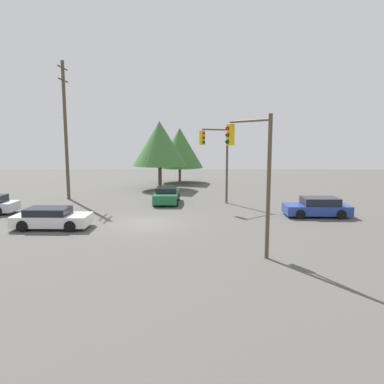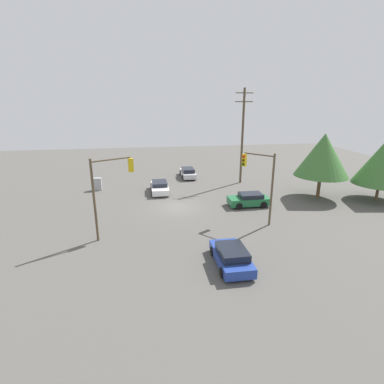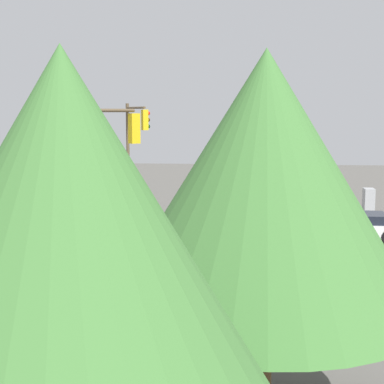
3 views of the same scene
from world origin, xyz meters
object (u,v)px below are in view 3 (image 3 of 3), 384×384
sedan_green (213,273)px  traffic_signal_main (135,141)px  electrical_cabinet (369,201)px  sedan_white (355,226)px  traffic_signal_cross (93,163)px

sedan_green → traffic_signal_main: 14.33m
traffic_signal_main → electrical_cabinet: traffic_signal_main is taller
sedan_white → sedan_green: sedan_green is taller
traffic_signal_cross → traffic_signal_main: bearing=52.4°
sedan_white → traffic_signal_main: traffic_signal_main is taller
sedan_green → traffic_signal_cross: (0.65, 4.09, 3.53)m
sedan_white → traffic_signal_main: (4.30, 11.14, 3.69)m
sedan_white → sedan_green: bearing=144.6°
sedan_white → traffic_signal_main: size_ratio=0.69×
sedan_white → sedan_green: size_ratio=1.08×
electrical_cabinet → traffic_signal_main: bearing=102.4°
sedan_white → traffic_signal_cross: (-7.97, 10.21, 3.57)m
traffic_signal_main → traffic_signal_cross: traffic_signal_main is taller
sedan_green → traffic_signal_main: traffic_signal_main is taller
sedan_white → electrical_cabinet: bearing=-15.8°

